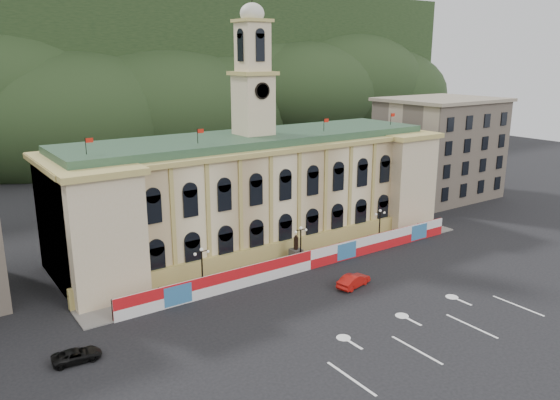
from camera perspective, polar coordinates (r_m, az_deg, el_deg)
ground at (r=59.34m, az=12.26°, el=-11.55°), size 260.00×260.00×0.00m
lane_markings at (r=56.48m, az=16.05°, el=-13.23°), size 26.00×10.00×0.02m
hill_ridge at (r=162.65m, az=-21.05°, el=11.52°), size 230.00×80.00×64.00m
city_hall at (r=76.84m, az=-2.55°, el=1.11°), size 56.20×17.60×37.10m
side_building_right at (r=107.47m, az=16.28°, el=5.27°), size 21.00×17.00×18.60m
hoarding_fence at (r=69.00m, az=3.17°, el=-6.25°), size 50.00×0.44×2.50m
pavement at (r=71.38m, az=1.79°, el=-6.51°), size 56.00×5.50×0.16m
statue at (r=71.17m, az=1.68°, el=-5.62°), size 1.40×1.40×3.72m
lamp_left at (r=62.86m, az=-8.15°, el=-6.75°), size 1.96×0.44×5.15m
lamp_center at (r=69.78m, az=2.18°, el=-4.40°), size 1.96×0.44×5.15m
lamp_right at (r=78.60m, az=10.37°, el=-2.42°), size 1.96×0.44×5.15m
red_sedan at (r=64.58m, az=7.70°, el=-8.34°), size 3.68×5.40×1.54m
black_suv at (r=52.85m, az=-20.46°, el=-14.96°), size 2.73×4.57×1.17m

